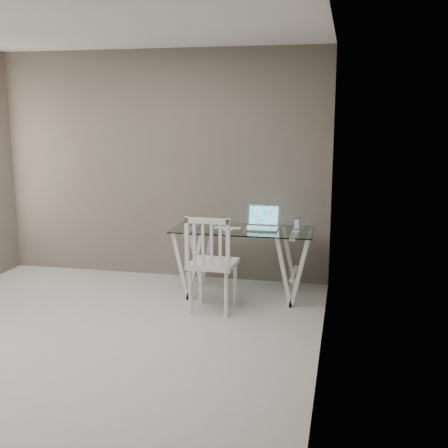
# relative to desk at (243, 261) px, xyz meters

# --- Properties ---
(room) EXTENTS (4.50, 4.52, 2.71)m
(room) POSITION_rel_desk_xyz_m (-1.16, -1.65, 1.33)
(room) COLOR #B0AEA9
(room) RESTS_ON ground
(desk) EXTENTS (1.50, 0.70, 0.75)m
(desk) POSITION_rel_desk_xyz_m (0.00, 0.00, 0.00)
(desk) COLOR silver
(desk) RESTS_ON ground
(chair) EXTENTS (0.47, 0.47, 0.99)m
(chair) POSITION_rel_desk_xyz_m (-0.21, -0.61, 0.16)
(chair) COLOR white
(chair) RESTS_ON ground
(laptop) EXTENTS (0.35, 0.30, 0.24)m
(laptop) POSITION_rel_desk_xyz_m (0.19, 0.07, 0.42)
(laptop) COLOR silver
(laptop) RESTS_ON desk
(keyboard) EXTENTS (0.30, 0.13, 0.01)m
(keyboard) POSITION_rel_desk_xyz_m (-0.17, -0.03, 0.37)
(keyboard) COLOR silver
(keyboard) RESTS_ON desk
(mouse) EXTENTS (0.10, 0.06, 0.03)m
(mouse) POSITION_rel_desk_xyz_m (-0.13, -0.18, 0.38)
(mouse) COLOR white
(mouse) RESTS_ON desk
(phone_dock) EXTENTS (0.07, 0.07, 0.13)m
(phone_dock) POSITION_rel_desk_xyz_m (0.57, -0.00, 0.40)
(phone_dock) COLOR white
(phone_dock) RESTS_ON desk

